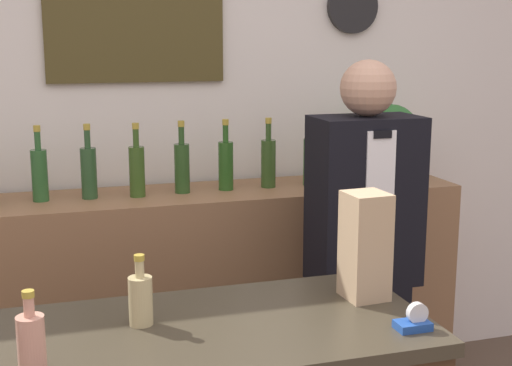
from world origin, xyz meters
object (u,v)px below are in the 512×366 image
object	(u,v)px
potted_plant	(390,138)
shopkeeper	(362,268)
tape_dispenser	(414,321)
paper_bag	(365,246)

from	to	relation	value
potted_plant	shopkeeper	bearing A→B (deg)	-124.47
potted_plant	tape_dispenser	xyz separation A→B (m)	(-0.66, -1.44, -0.26)
shopkeeper	paper_bag	xyz separation A→B (m)	(-0.28, -0.58, 0.28)
shopkeeper	tape_dispenser	world-z (taller)	shopkeeper
potted_plant	tape_dispenser	size ratio (longest dim) A/B	3.91
potted_plant	tape_dispenser	world-z (taller)	potted_plant
potted_plant	tape_dispenser	distance (m)	1.60
potted_plant	paper_bag	world-z (taller)	potted_plant
shopkeeper	tape_dispenser	size ratio (longest dim) A/B	17.64
shopkeeper	tape_dispenser	distance (m)	0.88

